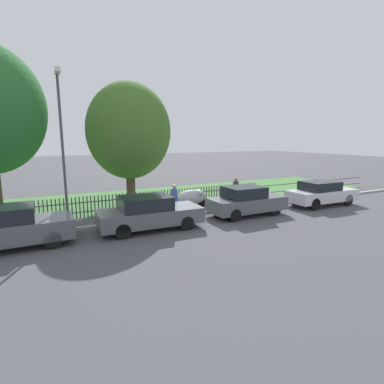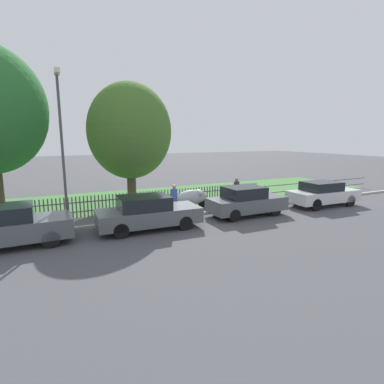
{
  "view_description": "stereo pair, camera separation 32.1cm",
  "coord_description": "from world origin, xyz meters",
  "px_view_note": "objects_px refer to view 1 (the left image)",
  "views": [
    {
      "loc": [
        -5.23,
        -13.3,
        3.95
      ],
      "look_at": [
        1.85,
        0.74,
        1.1
      ],
      "focal_mm": 28.0,
      "sensor_mm": 36.0,
      "label": 1
    },
    {
      "loc": [
        -4.94,
        -13.44,
        3.95
      ],
      "look_at": [
        1.85,
        0.74,
        1.1
      ],
      "focal_mm": 28.0,
      "sensor_mm": 36.0,
      "label": 2
    }
  ],
  "objects_px": {
    "parked_car_navy_estate": "(246,201)",
    "covered_motorcycle": "(192,197)",
    "parked_car_red_compact": "(321,193)",
    "pedestrian_by_lamp": "(175,198)",
    "street_lamp": "(62,135)",
    "pedestrian_near_fence": "(236,189)",
    "tree_behind_motorcycle": "(129,131)",
    "parked_car_black_saloon": "(149,213)",
    "parked_car_silver_hatchback": "(9,228)"
  },
  "relations": [
    {
      "from": "parked_car_navy_estate",
      "to": "covered_motorcycle",
      "type": "xyz_separation_m",
      "value": [
        -1.81,
        2.59,
        -0.1
      ]
    },
    {
      "from": "parked_car_red_compact",
      "to": "covered_motorcycle",
      "type": "relative_size",
      "value": 2.15
    },
    {
      "from": "pedestrian_by_lamp",
      "to": "street_lamp",
      "type": "bearing_deg",
      "value": 157.0
    },
    {
      "from": "covered_motorcycle",
      "to": "pedestrian_near_fence",
      "type": "bearing_deg",
      "value": -4.14
    },
    {
      "from": "tree_behind_motorcycle",
      "to": "pedestrian_near_fence",
      "type": "distance_m",
      "value": 7.08
    },
    {
      "from": "parked_car_navy_estate",
      "to": "tree_behind_motorcycle",
      "type": "height_order",
      "value": "tree_behind_motorcycle"
    },
    {
      "from": "parked_car_black_saloon",
      "to": "street_lamp",
      "type": "relative_size",
      "value": 0.68
    },
    {
      "from": "parked_car_red_compact",
      "to": "parked_car_navy_estate",
      "type": "bearing_deg",
      "value": -179.58
    },
    {
      "from": "pedestrian_near_fence",
      "to": "tree_behind_motorcycle",
      "type": "bearing_deg",
      "value": -49.3
    },
    {
      "from": "parked_car_black_saloon",
      "to": "parked_car_silver_hatchback",
      "type": "bearing_deg",
      "value": -179.19
    },
    {
      "from": "parked_car_black_saloon",
      "to": "covered_motorcycle",
      "type": "bearing_deg",
      "value": 39.58
    },
    {
      "from": "pedestrian_near_fence",
      "to": "parked_car_black_saloon",
      "type": "bearing_deg",
      "value": -3.93
    },
    {
      "from": "parked_car_navy_estate",
      "to": "tree_behind_motorcycle",
      "type": "relative_size",
      "value": 0.57
    },
    {
      "from": "parked_car_silver_hatchback",
      "to": "parked_car_red_compact",
      "type": "xyz_separation_m",
      "value": [
        15.86,
        -0.12,
        -0.04
      ]
    },
    {
      "from": "tree_behind_motorcycle",
      "to": "parked_car_black_saloon",
      "type": "bearing_deg",
      "value": -96.62
    },
    {
      "from": "parked_car_navy_estate",
      "to": "pedestrian_near_fence",
      "type": "relative_size",
      "value": 2.49
    },
    {
      "from": "parked_car_black_saloon",
      "to": "parked_car_navy_estate",
      "type": "distance_m",
      "value": 5.25
    },
    {
      "from": "street_lamp",
      "to": "tree_behind_motorcycle",
      "type": "bearing_deg",
      "value": 42.11
    },
    {
      "from": "covered_motorcycle",
      "to": "street_lamp",
      "type": "relative_size",
      "value": 0.3
    },
    {
      "from": "covered_motorcycle",
      "to": "pedestrian_by_lamp",
      "type": "xyz_separation_m",
      "value": [
        -1.47,
        -0.91,
        0.25
      ]
    },
    {
      "from": "pedestrian_by_lamp",
      "to": "street_lamp",
      "type": "height_order",
      "value": "street_lamp"
    },
    {
      "from": "parked_car_navy_estate",
      "to": "parked_car_silver_hatchback",
      "type": "bearing_deg",
      "value": 179.74
    },
    {
      "from": "parked_car_navy_estate",
      "to": "street_lamp",
      "type": "bearing_deg",
      "value": 169.57
    },
    {
      "from": "parked_car_silver_hatchback",
      "to": "street_lamp",
      "type": "relative_size",
      "value": 0.64
    },
    {
      "from": "tree_behind_motorcycle",
      "to": "pedestrian_by_lamp",
      "type": "height_order",
      "value": "tree_behind_motorcycle"
    },
    {
      "from": "parked_car_red_compact",
      "to": "pedestrian_by_lamp",
      "type": "bearing_deg",
      "value": 169.91
    },
    {
      "from": "parked_car_navy_estate",
      "to": "pedestrian_near_fence",
      "type": "height_order",
      "value": "pedestrian_near_fence"
    },
    {
      "from": "parked_car_navy_estate",
      "to": "street_lamp",
      "type": "relative_size",
      "value": 0.61
    },
    {
      "from": "parked_car_black_saloon",
      "to": "covered_motorcycle",
      "type": "height_order",
      "value": "parked_car_black_saloon"
    },
    {
      "from": "parked_car_navy_estate",
      "to": "pedestrian_near_fence",
      "type": "xyz_separation_m",
      "value": [
        1.0,
        2.38,
        0.16
      ]
    },
    {
      "from": "parked_car_black_saloon",
      "to": "covered_motorcycle",
      "type": "xyz_separation_m",
      "value": [
        3.44,
        2.67,
        -0.09
      ]
    },
    {
      "from": "pedestrian_by_lamp",
      "to": "tree_behind_motorcycle",
      "type": "bearing_deg",
      "value": 88.55
    },
    {
      "from": "parked_car_red_compact",
      "to": "tree_behind_motorcycle",
      "type": "xyz_separation_m",
      "value": [
        -10.04,
        5.01,
        3.58
      ]
    },
    {
      "from": "street_lamp",
      "to": "parked_car_red_compact",
      "type": "bearing_deg",
      "value": -6.75
    },
    {
      "from": "covered_motorcycle",
      "to": "parked_car_navy_estate",
      "type": "bearing_deg",
      "value": -54.84
    },
    {
      "from": "covered_motorcycle",
      "to": "parked_car_red_compact",
      "type": "bearing_deg",
      "value": -20.42
    },
    {
      "from": "parked_car_black_saloon",
      "to": "street_lamp",
      "type": "height_order",
      "value": "street_lamp"
    },
    {
      "from": "pedestrian_by_lamp",
      "to": "pedestrian_near_fence",
      "type": "bearing_deg",
      "value": -15.68
    },
    {
      "from": "parked_car_silver_hatchback",
      "to": "street_lamp",
      "type": "distance_m",
      "value": 4.19
    },
    {
      "from": "parked_car_black_saloon",
      "to": "pedestrian_by_lamp",
      "type": "height_order",
      "value": "pedestrian_by_lamp"
    },
    {
      "from": "parked_car_navy_estate",
      "to": "street_lamp",
      "type": "xyz_separation_m",
      "value": [
        -8.41,
        1.52,
        3.33
      ]
    },
    {
      "from": "parked_car_red_compact",
      "to": "covered_motorcycle",
      "type": "height_order",
      "value": "parked_car_red_compact"
    },
    {
      "from": "parked_car_red_compact",
      "to": "covered_motorcycle",
      "type": "xyz_separation_m",
      "value": [
        -7.18,
        2.71,
        -0.09
      ]
    },
    {
      "from": "pedestrian_near_fence",
      "to": "parked_car_navy_estate",
      "type": "bearing_deg",
      "value": 41.73
    },
    {
      "from": "covered_motorcycle",
      "to": "street_lamp",
      "type": "xyz_separation_m",
      "value": [
        -6.6,
        -1.08,
        3.43
      ]
    },
    {
      "from": "parked_car_black_saloon",
      "to": "covered_motorcycle",
      "type": "distance_m",
      "value": 4.35
    },
    {
      "from": "parked_car_silver_hatchback",
      "to": "parked_car_red_compact",
      "type": "distance_m",
      "value": 15.86
    },
    {
      "from": "parked_car_navy_estate",
      "to": "pedestrian_by_lamp",
      "type": "height_order",
      "value": "pedestrian_by_lamp"
    },
    {
      "from": "parked_car_black_saloon",
      "to": "street_lamp",
      "type": "distance_m",
      "value": 4.87
    },
    {
      "from": "parked_car_navy_estate",
      "to": "pedestrian_near_fence",
      "type": "bearing_deg",
      "value": 66.89
    }
  ]
}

